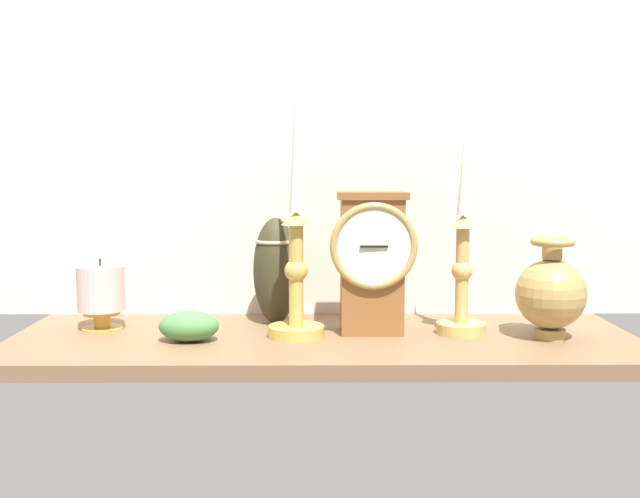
{
  "coord_description": "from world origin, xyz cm",
  "views": [
    {
      "loc": [
        -1.41,
        -116.55,
        27.05
      ],
      "look_at": [
        -0.57,
        0.0,
        14.0
      ],
      "focal_mm": 41.5,
      "sensor_mm": 36.0,
      "label": 1
    }
  ],
  "objects_px": {
    "candlestick_tall_center": "(296,262)",
    "candlestick_tall_left": "(462,266)",
    "brass_vase_bulbous": "(551,292)",
    "tall_ceramic_vase": "(276,270)",
    "pillar_candle_front": "(101,293)",
    "mantel_clock": "(372,259)"
  },
  "relations": [
    {
      "from": "candlestick_tall_center",
      "to": "candlestick_tall_left",
      "type": "bearing_deg",
      "value": 4.48
    },
    {
      "from": "brass_vase_bulbous",
      "to": "candlestick_tall_center",
      "type": "bearing_deg",
      "value": 178.16
    },
    {
      "from": "tall_ceramic_vase",
      "to": "candlestick_tall_center",
      "type": "bearing_deg",
      "value": -69.81
    },
    {
      "from": "pillar_candle_front",
      "to": "tall_ceramic_vase",
      "type": "bearing_deg",
      "value": 9.45
    },
    {
      "from": "mantel_clock",
      "to": "candlestick_tall_center",
      "type": "distance_m",
      "value": 0.13
    },
    {
      "from": "brass_vase_bulbous",
      "to": "candlestick_tall_left",
      "type": "bearing_deg",
      "value": 165.8
    },
    {
      "from": "brass_vase_bulbous",
      "to": "tall_ceramic_vase",
      "type": "xyz_separation_m",
      "value": [
        -0.44,
        0.12,
        0.02
      ]
    },
    {
      "from": "candlestick_tall_left",
      "to": "candlestick_tall_center",
      "type": "distance_m",
      "value": 0.27
    },
    {
      "from": "candlestick_tall_center",
      "to": "tall_ceramic_vase",
      "type": "bearing_deg",
      "value": 110.19
    },
    {
      "from": "candlestick_tall_center",
      "to": "mantel_clock",
      "type": "bearing_deg",
      "value": 13.01
    },
    {
      "from": "pillar_candle_front",
      "to": "brass_vase_bulbous",
      "type": "bearing_deg",
      "value": -5.35
    },
    {
      "from": "candlestick_tall_left",
      "to": "candlestick_tall_center",
      "type": "relative_size",
      "value": 0.84
    },
    {
      "from": "mantel_clock",
      "to": "candlestick_tall_center",
      "type": "bearing_deg",
      "value": -166.99
    },
    {
      "from": "tall_ceramic_vase",
      "to": "pillar_candle_front",
      "type": "bearing_deg",
      "value": -170.55
    },
    {
      "from": "brass_vase_bulbous",
      "to": "tall_ceramic_vase",
      "type": "bearing_deg",
      "value": 165.22
    },
    {
      "from": "candlestick_tall_center",
      "to": "brass_vase_bulbous",
      "type": "bearing_deg",
      "value": -1.84
    },
    {
      "from": "candlestick_tall_center",
      "to": "brass_vase_bulbous",
      "type": "distance_m",
      "value": 0.4
    },
    {
      "from": "candlestick_tall_left",
      "to": "brass_vase_bulbous",
      "type": "bearing_deg",
      "value": -14.2
    },
    {
      "from": "pillar_candle_front",
      "to": "tall_ceramic_vase",
      "type": "distance_m",
      "value": 0.29
    },
    {
      "from": "brass_vase_bulbous",
      "to": "pillar_candle_front",
      "type": "bearing_deg",
      "value": 174.65
    },
    {
      "from": "candlestick_tall_center",
      "to": "brass_vase_bulbous",
      "type": "height_order",
      "value": "candlestick_tall_center"
    },
    {
      "from": "mantel_clock",
      "to": "brass_vase_bulbous",
      "type": "distance_m",
      "value": 0.29
    }
  ]
}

